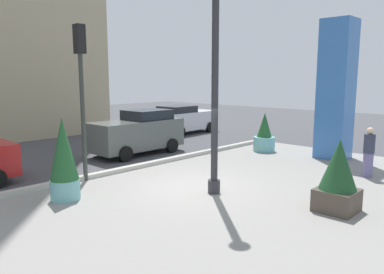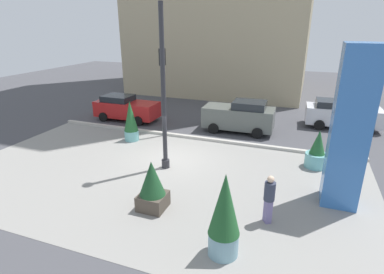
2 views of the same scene
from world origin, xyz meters
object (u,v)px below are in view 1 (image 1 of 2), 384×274
object	(u,v)px
potted_plant_mid_plaza	(338,176)
car_intersection	(138,132)
traffic_light_far_side	(81,78)
lamp_post	(215,68)
potted_plant_curbside	(64,160)
pedestrian_on_sidewalk	(369,150)
car_far_lane	(184,119)
art_pillar_blue	(336,90)
potted_plant_by_pillar	(264,136)

from	to	relation	value
potted_plant_mid_plaza	car_intersection	distance (m)	9.53
traffic_light_far_side	car_intersection	distance (m)	5.17
lamp_post	car_intersection	bearing A→B (deg)	71.59
potted_plant_curbside	lamp_post	bearing A→B (deg)	-37.82
traffic_light_far_side	pedestrian_on_sidewalk	size ratio (longest dim) A/B	2.91
potted_plant_curbside	car_far_lane	world-z (taller)	potted_plant_curbside
pedestrian_on_sidewalk	lamp_post	bearing A→B (deg)	152.05
potted_plant_mid_plaza	pedestrian_on_sidewalk	xyz separation A→B (m)	(3.97, 0.59, 0.05)
lamp_post	pedestrian_on_sidewalk	world-z (taller)	lamp_post
lamp_post	art_pillar_blue	xyz separation A→B (m)	(7.26, -0.44, -0.76)
potted_plant_by_pillar	pedestrian_on_sidewalk	bearing A→B (deg)	-106.61
potted_plant_mid_plaza	pedestrian_on_sidewalk	size ratio (longest dim) A/B	1.08
traffic_light_far_side	car_far_lane	world-z (taller)	traffic_light_far_side
potted_plant_curbside	traffic_light_far_side	size ratio (longest dim) A/B	0.46
potted_plant_mid_plaza	car_far_lane	bearing A→B (deg)	60.81
traffic_light_far_side	car_far_lane	size ratio (longest dim) A/B	1.11
potted_plant_by_pillar	potted_plant_curbside	distance (m)	9.83
car_intersection	art_pillar_blue	bearing A→B (deg)	-52.25
potted_plant_by_pillar	traffic_light_far_side	size ratio (longest dim) A/B	0.36
art_pillar_blue	pedestrian_on_sidewalk	xyz separation A→B (m)	(-2.29, -2.19, -1.91)
lamp_post	potted_plant_by_pillar	distance (m)	7.53
potted_plant_curbside	traffic_light_far_side	distance (m)	2.98
potted_plant_by_pillar	traffic_light_far_side	distance (m)	8.92
potted_plant_curbside	pedestrian_on_sidewalk	size ratio (longest dim) A/B	1.34
pedestrian_on_sidewalk	potted_plant_curbside	bearing A→B (deg)	147.83
potted_plant_mid_plaza	pedestrian_on_sidewalk	world-z (taller)	potted_plant_mid_plaza
art_pillar_blue	potted_plant_by_pillar	distance (m)	3.70
potted_plant_by_pillar	car_intersection	xyz separation A→B (m)	(-4.42, 3.77, 0.24)
car_far_lane	potted_plant_curbside	bearing A→B (deg)	-149.42
art_pillar_blue	car_intersection	size ratio (longest dim) A/B	1.34
car_intersection	car_far_lane	xyz separation A→B (m)	(5.89, 3.01, -0.09)
potted_plant_by_pillar	potted_plant_mid_plaza	distance (m)	7.92
car_far_lane	pedestrian_on_sidewalk	bearing A→B (deg)	-104.17
traffic_light_far_side	potted_plant_mid_plaza	bearing A→B (deg)	-68.01
lamp_post	art_pillar_blue	size ratio (longest dim) A/B	1.30
potted_plant_by_pillar	potted_plant_mid_plaza	xyz separation A→B (m)	(-5.50, -5.70, 0.18)
potted_plant_curbside	potted_plant_mid_plaza	bearing A→B (deg)	-53.32
lamp_post	car_far_lane	world-z (taller)	lamp_post
potted_plant_curbside	pedestrian_on_sidewalk	xyz separation A→B (m)	(8.30, -5.22, -0.17)
traffic_light_far_side	pedestrian_on_sidewalk	distance (m)	9.82
lamp_post	pedestrian_on_sidewalk	distance (m)	6.23
art_pillar_blue	potted_plant_mid_plaza	bearing A→B (deg)	-156.04
lamp_post	potted_plant_by_pillar	size ratio (longest dim) A/B	4.13
car_intersection	pedestrian_on_sidewalk	distance (m)	9.34
potted_plant_curbside	traffic_light_far_side	bearing A→B (deg)	44.06
potted_plant_mid_plaza	car_intersection	bearing A→B (deg)	83.49
art_pillar_blue	potted_plant_by_pillar	size ratio (longest dim) A/B	3.19
lamp_post	car_intersection	xyz separation A→B (m)	(2.08, 6.25, -2.66)
pedestrian_on_sidewalk	potted_plant_by_pillar	bearing A→B (deg)	73.39
art_pillar_blue	car_far_lane	distance (m)	9.93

